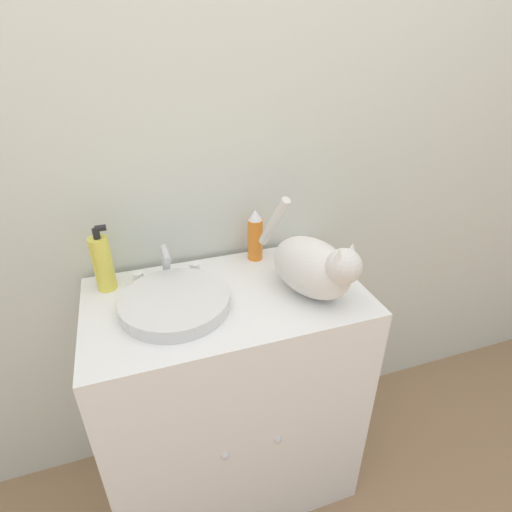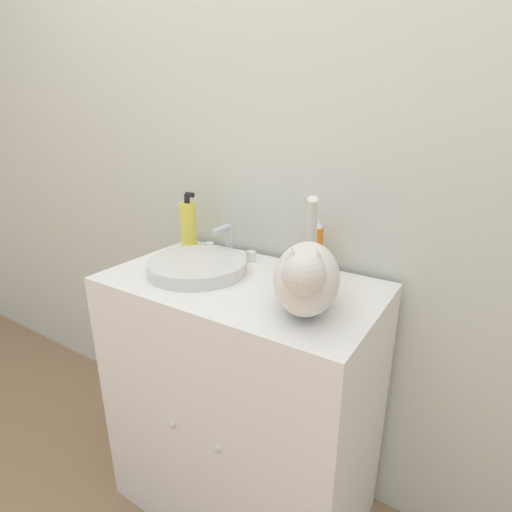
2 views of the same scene
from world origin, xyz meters
name	(u,v)px [view 1 (image 1 of 2)]	position (x,y,z in m)	size (l,w,h in m)	color
wall_back	(198,141)	(0.00, 0.51, 1.25)	(6.00, 0.05, 2.50)	silver
vanity_cabinet	(231,397)	(0.00, 0.23, 0.43)	(0.82, 0.48, 0.86)	white
sink_basin	(175,302)	(-0.15, 0.22, 0.88)	(0.31, 0.31, 0.04)	silver
faucet	(166,265)	(-0.15, 0.38, 0.92)	(0.21, 0.10, 0.12)	silver
cat	(314,266)	(0.24, 0.17, 0.96)	(0.25, 0.38, 0.26)	silver
soap_bottle	(103,263)	(-0.33, 0.39, 0.95)	(0.06, 0.06, 0.21)	#EADB4C
spray_bottle	(255,235)	(0.15, 0.42, 0.95)	(0.05, 0.05, 0.18)	orange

